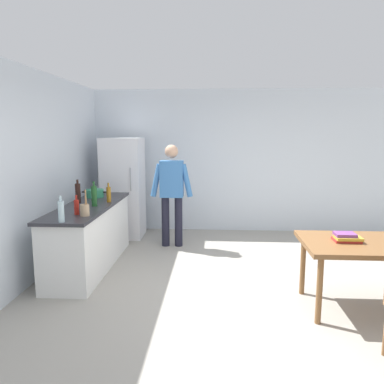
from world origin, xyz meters
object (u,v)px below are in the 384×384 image
object	(u,v)px
utensil_jar	(85,209)
bottle_wine_dark	(78,193)
person	(172,189)
dining_table	(369,249)
bottle_wine_green	(94,196)
bottle_sauce_red	(77,207)
cooking_pot	(95,193)
bottle_water_clear	(61,211)
refrigerator	(123,188)
book_stack	(347,238)
bottle_oil_amber	(109,194)

from	to	relation	value
utensil_jar	bottle_wine_dark	bearing A→B (deg)	115.16
person	dining_table	bearing A→B (deg)	-42.41
bottle_wine_green	bottle_sauce_red	size ratio (longest dim) A/B	1.42
cooking_pot	bottle_water_clear	xyz separation A→B (m)	(0.15, -1.64, 0.07)
refrigerator	person	size ratio (longest dim) A/B	1.06
dining_table	bottle_wine_green	xyz separation A→B (m)	(-3.28, 1.01, 0.37)
person	cooking_pot	size ratio (longest dim) A/B	4.25
book_stack	cooking_pot	bearing A→B (deg)	152.51
cooking_pot	bottle_sauce_red	xyz separation A→B (m)	(0.18, -1.24, 0.04)
cooking_pot	utensil_jar	size ratio (longest dim) A/B	1.25
bottle_wine_green	bottle_water_clear	world-z (taller)	bottle_wine_green
dining_table	cooking_pot	world-z (taller)	cooking_pot
person	bottle_wine_dark	distance (m)	1.55
dining_table	bottle_oil_amber	size ratio (longest dim) A/B	5.00
utensil_jar	bottle_water_clear	distance (m)	0.37
cooking_pot	bottle_wine_green	world-z (taller)	bottle_wine_green
utensil_jar	bottle_wine_dark	world-z (taller)	bottle_wine_dark
dining_table	bottle_oil_amber	world-z (taller)	bottle_oil_amber
bottle_wine_green	bottle_water_clear	xyz separation A→B (m)	(-0.07, -0.94, -0.02)
bottle_oil_amber	book_stack	world-z (taller)	bottle_oil_amber
bottle_water_clear	book_stack	distance (m)	3.13
dining_table	book_stack	world-z (taller)	book_stack
person	cooking_pot	world-z (taller)	person
bottle_water_clear	utensil_jar	bearing A→B (deg)	65.55
bottle_water_clear	bottle_sauce_red	xyz separation A→B (m)	(0.03, 0.40, -0.03)
cooking_pot	bottle_oil_amber	bearing A→B (deg)	-50.07
refrigerator	book_stack	world-z (taller)	refrigerator
book_stack	bottle_wine_green	bearing A→B (deg)	161.87
bottle_wine_green	bottle_wine_dark	bearing A→B (deg)	146.23
person	bottle_wine_green	xyz separation A→B (m)	(-0.93, -1.14, 0.07)
bottle_oil_amber	bottle_wine_dark	size ratio (longest dim) A/B	0.82
dining_table	book_stack	size ratio (longest dim) A/B	5.03
bottle_oil_amber	bottle_water_clear	bearing A→B (deg)	-98.69
refrigerator	bottle_sauce_red	world-z (taller)	refrigerator
cooking_pot	dining_table	bearing A→B (deg)	-25.98
bottle_oil_amber	bottle_wine_dark	world-z (taller)	bottle_wine_dark
utensil_jar	bottle_oil_amber	world-z (taller)	utensil_jar
bottle_oil_amber	bottle_water_clear	size ratio (longest dim) A/B	0.93
dining_table	cooking_pot	distance (m)	3.91
person	bottle_sauce_red	bearing A→B (deg)	-120.38
dining_table	book_stack	xyz separation A→B (m)	(-0.24, 0.01, 0.12)
book_stack	person	bearing A→B (deg)	134.62
bottle_wine_green	bottle_wine_dark	distance (m)	0.36
utensil_jar	bottle_sauce_red	distance (m)	0.14
cooking_pot	bottle_oil_amber	xyz separation A→B (m)	(0.34, -0.40, 0.06)
bottle_wine_green	bottle_oil_amber	xyz separation A→B (m)	(0.12, 0.30, -0.03)
bottle_sauce_red	bottle_water_clear	bearing A→B (deg)	-93.62
utensil_jar	bottle_water_clear	size ratio (longest dim) A/B	1.07
person	dining_table	size ratio (longest dim) A/B	1.21
refrigerator	book_stack	distance (m)	4.07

